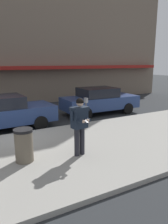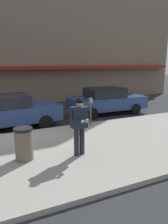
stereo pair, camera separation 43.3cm
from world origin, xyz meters
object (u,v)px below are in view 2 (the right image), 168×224
object	(u,v)px
parked_sedan_far	(107,101)
man_texting_on_phone	(79,120)
trash_bin	(24,144)
parking_meter	(91,107)
parked_sedan_mid	(9,112)

from	to	relation	value
parked_sedan_far	man_texting_on_phone	size ratio (longest dim) A/B	2.51
man_texting_on_phone	trash_bin	xyz separation A→B (m)	(-1.62, 0.39, -0.62)
trash_bin	parking_meter	bearing A→B (deg)	35.13
man_texting_on_phone	parking_meter	bearing A→B (deg)	57.09
man_texting_on_phone	trash_bin	bearing A→B (deg)	166.40
parked_sedan_mid	trash_bin	xyz separation A→B (m)	(-0.05, -3.95, -0.16)
parked_sedan_far	trash_bin	distance (m)	7.22
parking_meter	trash_bin	world-z (taller)	parking_meter
trash_bin	parked_sedan_mid	bearing A→B (deg)	89.34
parked_sedan_mid	trash_bin	distance (m)	3.95
parked_sedan_mid	man_texting_on_phone	xyz separation A→B (m)	(1.57, -4.34, 0.46)
man_texting_on_phone	trash_bin	world-z (taller)	man_texting_on_phone
parking_meter	parked_sedan_far	bearing A→B (deg)	45.23
trash_bin	parked_sedan_far	bearing A→B (deg)	39.36
parked_sedan_mid	parking_meter	world-z (taller)	parked_sedan_mid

